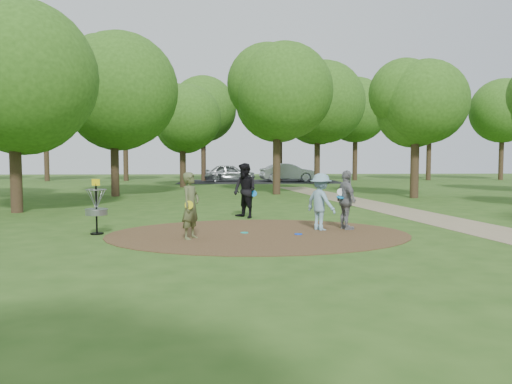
{
  "coord_description": "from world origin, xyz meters",
  "views": [
    {
      "loc": [
        -0.87,
        -13.72,
        2.14
      ],
      "look_at": [
        0.0,
        1.2,
        1.1
      ],
      "focal_mm": 35.0,
      "sensor_mm": 36.0,
      "label": 1
    }
  ],
  "objects": [
    {
      "name": "player_waiting_with_disc",
      "position": [
        2.64,
        0.72,
        0.88
      ],
      "size": [
        0.65,
        1.1,
        1.76
      ],
      "color": "gray",
      "rests_on": "ground"
    },
    {
      "name": "parking_lot",
      "position": [
        2.0,
        30.0,
        0.0
      ],
      "size": [
        14.0,
        8.0,
        0.01
      ],
      "primitive_type": "cube",
      "color": "black",
      "rests_on": "ground"
    },
    {
      "name": "dirt_clearing",
      "position": [
        0.0,
        0.0,
        0.01
      ],
      "size": [
        8.4,
        8.4,
        0.02
      ],
      "primitive_type": "cylinder",
      "color": "#47301C",
      "rests_on": "ground"
    },
    {
      "name": "player_observer_with_disc",
      "position": [
        -1.81,
        -0.73,
        0.88
      ],
      "size": [
        0.66,
        0.76,
        1.76
      ],
      "color": "#535C35",
      "rests_on": "ground"
    },
    {
      "name": "disc_golf_basket",
      "position": [
        -4.5,
        0.3,
        0.87
      ],
      "size": [
        0.63,
        0.63,
        1.54
      ],
      "color": "black",
      "rests_on": "ground"
    },
    {
      "name": "player_throwing_with_disc",
      "position": [
        1.87,
        0.65,
        0.84
      ],
      "size": [
        1.27,
        1.25,
        1.67
      ],
      "color": "#80AABF",
      "rests_on": "ground"
    },
    {
      "name": "car_right",
      "position": [
        4.49,
        29.84,
        0.8
      ],
      "size": [
        5.04,
        2.41,
        1.6
      ],
      "primitive_type": "imported",
      "rotation": [
        0.0,
        0.0,
        1.72
      ],
      "color": "#999DA0",
      "rests_on": "ground"
    },
    {
      "name": "tree_ring",
      "position": [
        0.06,
        10.2,
        5.18
      ],
      "size": [
        36.97,
        45.36,
        9.18
      ],
      "color": "#332316",
      "rests_on": "ground"
    },
    {
      "name": "footpath",
      "position": [
        6.5,
        2.0,
        0.01
      ],
      "size": [
        7.55,
        39.89,
        0.01
      ],
      "primitive_type": "cube",
      "rotation": [
        0.0,
        0.0,
        0.14
      ],
      "color": "#8C7A5B",
      "rests_on": "ground"
    },
    {
      "name": "player_walking_with_disc",
      "position": [
        -0.24,
        3.8,
        0.97
      ],
      "size": [
        1.16,
        1.2,
        1.94
      ],
      "color": "black",
      "rests_on": "ground"
    },
    {
      "name": "disc_ground_cyan",
      "position": [
        -0.39,
        0.17,
        0.03
      ],
      "size": [
        0.22,
        0.22,
        0.02
      ],
      "primitive_type": "cylinder",
      "color": "#17BDAE",
      "rests_on": "dirt_clearing"
    },
    {
      "name": "ground",
      "position": [
        0.0,
        0.0,
        0.0
      ],
      "size": [
        100.0,
        100.0,
        0.0
      ],
      "primitive_type": "plane",
      "color": "#2D5119",
      "rests_on": "ground"
    },
    {
      "name": "car_left",
      "position": [
        -0.6,
        30.38,
        0.76
      ],
      "size": [
        4.49,
        1.87,
        1.52
      ],
      "primitive_type": "imported",
      "rotation": [
        0.0,
        0.0,
        1.55
      ],
      "color": "#9DA1A4",
      "rests_on": "ground"
    },
    {
      "name": "disc_ground_blue",
      "position": [
        1.09,
        -0.19,
        0.03
      ],
      "size": [
        0.22,
        0.22,
        0.02
      ],
      "primitive_type": "cylinder",
      "color": "#0D3FED",
      "rests_on": "dirt_clearing"
    }
  ]
}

